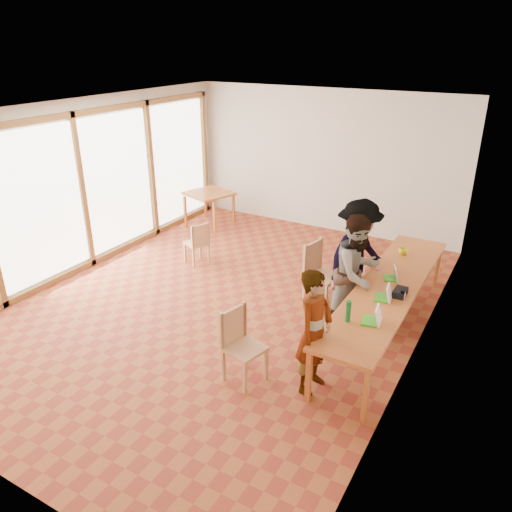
{
  "coord_description": "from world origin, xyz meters",
  "views": [
    {
      "loc": [
        3.96,
        -5.89,
        3.94
      ],
      "look_at": [
        0.77,
        -0.29,
        1.1
      ],
      "focal_mm": 35.0,
      "sensor_mm": 36.0,
      "label": 1
    }
  ],
  "objects": [
    {
      "name": "chair_near",
      "position": [
        1.21,
        -1.5,
        0.58
      ],
      "size": [
        0.53,
        0.53,
        0.5
      ],
      "rotation": [
        0.0,
        0.0,
        -0.24
      ],
      "color": "tan",
      "rests_on": "ground"
    },
    {
      "name": "person_far",
      "position": [
        1.9,
        0.8,
        0.9
      ],
      "size": [
        1.01,
        1.32,
        1.8
      ],
      "primitive_type": "imported",
      "rotation": [
        0.0,
        0.0,
        1.24
      ],
      "color": "gray",
      "rests_on": "ground"
    },
    {
      "name": "wall_right",
      "position": [
        3.0,
        0.0,
        1.5
      ],
      "size": [
        0.1,
        8.0,
        3.0
      ],
      "primitive_type": "cube",
      "color": "beige",
      "rests_on": "ground"
    },
    {
      "name": "side_table",
      "position": [
        -2.28,
        2.93,
        0.67
      ],
      "size": [
        0.9,
        0.9,
        0.75
      ],
      "rotation": [
        0.0,
        0.0,
        -0.32
      ],
      "color": "#CD692D",
      "rests_on": "ground"
    },
    {
      "name": "person_mid",
      "position": [
        2.05,
        0.35,
        0.87
      ],
      "size": [
        0.92,
        1.03,
        1.73
      ],
      "primitive_type": "imported",
      "rotation": [
        0.0,
        0.0,
        1.19
      ],
      "color": "gray",
      "rests_on": "ground"
    },
    {
      "name": "chair_mid",
      "position": [
        1.28,
        0.77,
        0.63
      ],
      "size": [
        0.56,
        0.56,
        0.54
      ],
      "rotation": [
        0.0,
        0.0,
        -0.2
      ],
      "color": "tan",
      "rests_on": "ground"
    },
    {
      "name": "window_wall",
      "position": [
        -2.96,
        0.0,
        1.5
      ],
      "size": [
        0.1,
        8.0,
        3.0
      ],
      "primitive_type": "cube",
      "color": "white",
      "rests_on": "ground"
    },
    {
      "name": "wall_back",
      "position": [
        0.0,
        4.0,
        1.5
      ],
      "size": [
        6.0,
        0.1,
        3.0
      ],
      "primitive_type": "cube",
      "color": "beige",
      "rests_on": "ground"
    },
    {
      "name": "chair_spare",
      "position": [
        -1.22,
        1.04,
        0.5
      ],
      "size": [
        0.5,
        0.5,
        0.43
      ],
      "rotation": [
        0.0,
        0.0,
        2.71
      ],
      "color": "tan",
      "rests_on": "ground"
    },
    {
      "name": "pink_phone",
      "position": [
        2.21,
        0.88,
        0.76
      ],
      "size": [
        0.05,
        0.1,
        0.01
      ],
      "primitive_type": "cube",
      "color": "#C33A6F",
      "rests_on": "communal_table"
    },
    {
      "name": "ceiling",
      "position": [
        0.0,
        0.0,
        3.02
      ],
      "size": [
        6.0,
        8.0,
        0.04
      ],
      "primitive_type": "cube",
      "color": "white",
      "rests_on": "wall_back"
    },
    {
      "name": "person_near",
      "position": [
        2.09,
        -1.24,
        0.79
      ],
      "size": [
        0.42,
        0.6,
        1.57
      ],
      "primitive_type": "imported",
      "rotation": [
        0.0,
        0.0,
        1.48
      ],
      "color": "gray",
      "rests_on": "ground"
    },
    {
      "name": "chair_empty",
      "position": [
        1.59,
        1.34,
        0.51
      ],
      "size": [
        0.48,
        0.48,
        0.44
      ],
      "rotation": [
        0.0,
        0.0,
        0.29
      ],
      "color": "tan",
      "rests_on": "ground"
    },
    {
      "name": "laptop_near",
      "position": [
        2.62,
        -0.64,
        0.81
      ],
      "size": [
        0.26,
        0.28,
        0.22
      ],
      "rotation": [
        0.0,
        0.0,
        0.15
      ],
      "color": "green",
      "rests_on": "communal_table"
    },
    {
      "name": "black_pouch",
      "position": [
        2.71,
        0.21,
        0.8
      ],
      "size": [
        0.16,
        0.26,
        0.09
      ],
      "primitive_type": "cube",
      "color": "black",
      "rests_on": "communal_table"
    },
    {
      "name": "laptop_mid",
      "position": [
        2.57,
        0.01,
        0.81
      ],
      "size": [
        0.25,
        0.27,
        0.21
      ],
      "rotation": [
        0.0,
        0.0,
        0.14
      ],
      "color": "green",
      "rests_on": "communal_table"
    },
    {
      "name": "communal_table",
      "position": [
        2.5,
        0.43,
        0.7
      ],
      "size": [
        0.8,
        4.0,
        0.75
      ],
      "color": "#CD692D",
      "rests_on": "ground"
    },
    {
      "name": "laptop_far",
      "position": [
        2.48,
        0.66,
        0.8
      ],
      "size": [
        0.26,
        0.28,
        0.19
      ],
      "rotation": [
        0.0,
        0.0,
        0.39
      ],
      "color": "green",
      "rests_on": "communal_table"
    },
    {
      "name": "green_bottle",
      "position": [
        2.33,
        -0.77,
        0.89
      ],
      "size": [
        0.07,
        0.07,
        0.28
      ],
      "primitive_type": "cylinder",
      "color": "#15652E",
      "rests_on": "communal_table"
    },
    {
      "name": "condiment_cup",
      "position": [
        2.16,
        0.29,
        0.78
      ],
      "size": [
        0.08,
        0.08,
        0.06
      ],
      "primitive_type": "cylinder",
      "color": "white",
      "rests_on": "communal_table"
    },
    {
      "name": "clear_glass",
      "position": [
        2.76,
        0.14,
        0.8
      ],
      "size": [
        0.07,
        0.07,
        0.09
      ],
      "primitive_type": "cylinder",
      "color": "silver",
      "rests_on": "communal_table"
    },
    {
      "name": "yellow_mug",
      "position": [
        2.39,
        1.61,
        0.8
      ],
      "size": [
        0.15,
        0.15,
        0.11
      ],
      "primitive_type": "imported",
      "rotation": [
        0.0,
        0.0,
        0.13
      ],
      "color": "yellow",
      "rests_on": "communal_table"
    },
    {
      "name": "chair_far",
      "position": [
        1.51,
        1.49,
        0.51
      ],
      "size": [
        0.5,
        0.5,
        0.44
      ],
      "rotation": [
        0.0,
        0.0,
        0.38
      ],
      "color": "tan",
      "rests_on": "ground"
    },
    {
      "name": "ground",
      "position": [
        0.0,
        0.0,
        0.0
      ],
      "size": [
        8.0,
        8.0,
        0.0
      ],
      "primitive_type": "plane",
      "color": "brown",
      "rests_on": "ground"
    }
  ]
}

